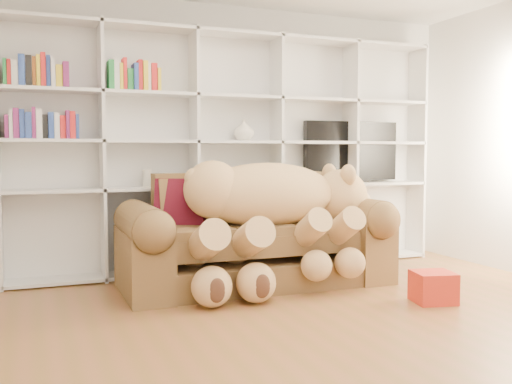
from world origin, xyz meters
name	(u,v)px	position (x,y,z in m)	size (l,w,h in m)	color
floor	(356,336)	(0.00, 0.00, 0.00)	(5.00, 5.00, 0.00)	brown
wall_back	(230,137)	(0.00, 2.50, 1.35)	(5.00, 0.02, 2.70)	silver
bookshelf	(212,141)	(-0.24, 2.36, 1.31)	(4.43, 0.35, 2.40)	silver
sofa	(254,242)	(-0.07, 1.64, 0.38)	(2.38, 1.03, 1.00)	brown
teddy_bear	(272,207)	(0.02, 1.44, 0.71)	(1.93, 1.02, 1.12)	tan
throw_pillow	(180,205)	(-0.71, 1.81, 0.73)	(0.44, 0.14, 0.44)	#510D20
gift_box	(433,287)	(1.02, 0.50, 0.12)	(0.31, 0.29, 0.25)	red
tv	(351,152)	(1.36, 2.35, 1.20)	(1.13, 0.18, 0.67)	black
picture_frame	(221,175)	(-0.16, 2.30, 0.97)	(0.15, 0.03, 0.18)	#51321B
green_vase	(263,176)	(0.30, 2.30, 0.95)	(0.18, 0.18, 0.18)	#2D5832
figurine_tall	(147,178)	(-0.91, 2.30, 0.95)	(0.08, 0.08, 0.17)	beige
figurine_short	(158,180)	(-0.80, 2.30, 0.93)	(0.07, 0.07, 0.12)	beige
snow_globe	(170,181)	(-0.68, 2.30, 0.92)	(0.10, 0.10, 0.10)	silver
shelf_vase	(244,130)	(0.08, 2.30, 1.42)	(0.20, 0.20, 0.21)	silver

